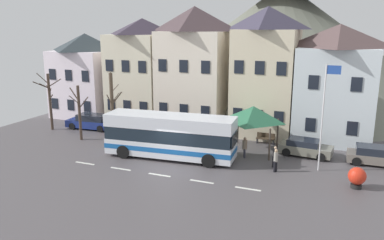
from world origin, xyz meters
name	(u,v)px	position (x,y,z in m)	size (l,w,h in m)	color
ground_plane	(166,170)	(0.00, 0.00, -0.03)	(40.00, 60.00, 0.07)	#504B4E
townhouse_00	(87,75)	(-15.18, 11.98, 4.42)	(6.12, 6.02, 8.83)	white
townhouse_01	(144,70)	(-8.47, 12.43, 5.17)	(5.36, 6.93, 10.35)	beige
townhouse_02	(194,68)	(-2.52, 11.59, 5.68)	(6.20, 5.25, 11.37)	beige
townhouse_03	(266,72)	(4.27, 11.55, 5.63)	(5.27, 5.16, 11.26)	beige
townhouse_04	(336,84)	(10.13, 11.96, 4.89)	(6.24, 5.97, 9.79)	silver
hilltop_castle	(282,40)	(2.58, 30.05, 7.78)	(41.39, 41.39, 23.41)	slate
transit_bus	(170,137)	(-0.81, 2.39, 1.64)	(9.88, 3.25, 3.26)	silver
bus_shelter	(253,114)	(4.51, 6.24, 2.99)	(3.60, 3.60, 3.62)	#473D33
parked_car_00	(134,128)	(-6.56, 6.92, 0.63)	(4.67, 2.28, 1.27)	maroon
parked_car_01	(305,148)	(8.50, 6.70, 0.63)	(3.98, 2.16, 1.27)	slate
parked_car_02	(375,156)	(13.33, 6.61, 0.64)	(3.93, 1.98, 1.31)	slate
parked_car_03	(91,122)	(-11.37, 7.12, 0.69)	(4.69, 2.07, 1.43)	navy
pedestrian_00	(227,145)	(3.05, 4.27, 0.93)	(0.36, 0.36, 1.64)	#38332D
pedestrian_01	(275,156)	(6.82, 3.32, 0.80)	(0.35, 0.32, 1.52)	black
pedestrian_02	(245,146)	(4.33, 4.54, 0.87)	(0.35, 0.36, 1.56)	#2D2D38
pedestrian_03	(276,159)	(7.02, 2.45, 0.88)	(0.29, 0.31, 1.61)	black
public_bench	(266,138)	(5.08, 8.64, 0.47)	(1.51, 0.48, 0.87)	#473828
flagpole	(324,111)	(9.78, 3.81, 4.19)	(0.95, 0.10, 7.25)	silver
harbour_buoy	(357,177)	(12.09, 1.57, 0.73)	(1.07, 1.07, 1.32)	black
bare_tree_00	(79,112)	(-10.00, 3.77, 2.50)	(1.64, 1.43, 4.74)	#47382D
bare_tree_01	(50,100)	(-14.69, 5.50, 2.88)	(1.88, 2.40, 5.41)	#47382D
bare_tree_02	(112,108)	(-6.75, 3.91, 3.05)	(1.30, 2.30, 5.96)	brown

